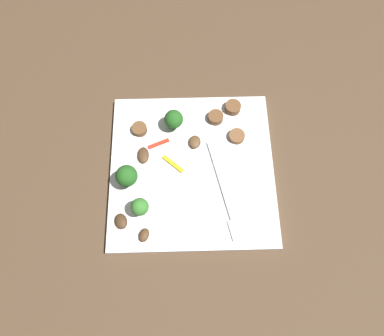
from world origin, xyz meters
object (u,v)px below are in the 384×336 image
(broccoli_floret_0, at_px, (174,119))
(mushroom_3, at_px, (121,221))
(broccoli_floret_1, at_px, (127,176))
(broccoli_floret_2, at_px, (140,207))
(sausage_slice_0, at_px, (237,136))
(pepper_strip_2, at_px, (173,164))
(plate, at_px, (192,169))
(pepper_strip_1, at_px, (159,144))
(sausage_slice_1, at_px, (233,107))
(mushroom_0, at_px, (144,235))
(sausage_slice_2, at_px, (216,117))
(sausage_slice_3, at_px, (140,129))
(mushroom_2, at_px, (143,155))
(fork, at_px, (225,197))
(mushroom_1, at_px, (195,142))

(broccoli_floret_0, bearing_deg, mushroom_3, -26.89)
(broccoli_floret_1, relative_size, broccoli_floret_2, 1.14)
(sausage_slice_0, height_order, pepper_strip_2, sausage_slice_0)
(plate, relative_size, pepper_strip_1, 7.26)
(broccoli_floret_1, bearing_deg, broccoli_floret_0, 144.33)
(sausage_slice_0, bearing_deg, sausage_slice_1, -176.75)
(plate, height_order, sausage_slice_1, sausage_slice_1)
(mushroom_0, xyz_separation_m, pepper_strip_2, (-0.12, 0.05, -0.00))
(sausage_slice_0, height_order, mushroom_3, same)
(broccoli_floret_1, xyz_separation_m, sausage_slice_0, (-0.08, 0.19, -0.03))
(sausage_slice_1, relative_size, sausage_slice_2, 1.04)
(sausage_slice_3, bearing_deg, sausage_slice_2, 98.37)
(mushroom_3, bearing_deg, plate, 127.97)
(broccoli_floret_2, height_order, mushroom_2, broccoli_floret_2)
(broccoli_floret_2, relative_size, mushroom_2, 1.55)
(plate, relative_size, broccoli_floret_1, 5.22)
(sausage_slice_0, distance_m, pepper_strip_2, 0.13)
(mushroom_0, bearing_deg, sausage_slice_1, 145.57)
(sausage_slice_3, xyz_separation_m, mushroom_2, (0.05, 0.01, -0.00))
(fork, height_order, pepper_strip_1, same)
(broccoli_floret_1, bearing_deg, broccoli_floret_2, 23.60)
(mushroom_1, bearing_deg, plate, -7.36)
(broccoli_floret_0, xyz_separation_m, sausage_slice_3, (0.01, -0.06, -0.02))
(fork, height_order, broccoli_floret_0, broccoli_floret_0)
(broccoli_floret_0, relative_size, sausage_slice_1, 1.55)
(plate, bearing_deg, broccoli_floret_0, -159.79)
(fork, distance_m, mushroom_0, 0.15)
(mushroom_2, distance_m, pepper_strip_1, 0.04)
(plate, bearing_deg, pepper_strip_1, -128.97)
(fork, bearing_deg, pepper_strip_1, -145.05)
(pepper_strip_1, bearing_deg, mushroom_2, -49.43)
(broccoli_floret_1, distance_m, mushroom_3, 0.08)
(mushroom_0, bearing_deg, broccoli_floret_0, 165.81)
(sausage_slice_1, distance_m, pepper_strip_2, 0.16)
(mushroom_0, distance_m, mushroom_2, 0.14)
(broccoli_floret_1, distance_m, sausage_slice_3, 0.11)
(broccoli_floret_2, relative_size, sausage_slice_2, 1.73)
(mushroom_3, distance_m, pepper_strip_2, 0.13)
(fork, relative_size, broccoli_floret_0, 3.97)
(mushroom_0, distance_m, pepper_strip_1, 0.17)
(fork, relative_size, mushroom_0, 7.74)
(sausage_slice_0, xyz_separation_m, mushroom_0, (0.17, -0.16, -0.00))
(fork, xyz_separation_m, sausage_slice_2, (-0.15, -0.01, 0.00))
(broccoli_floret_1, relative_size, mushroom_3, 2.04)
(mushroom_3, bearing_deg, sausage_slice_1, 136.54)
(broccoli_floret_2, relative_size, mushroom_1, 1.89)
(broccoli_floret_2, relative_size, pepper_strip_2, 1.08)
(mushroom_1, bearing_deg, pepper_strip_1, -89.58)
(broccoli_floret_1, relative_size, sausage_slice_2, 1.98)
(sausage_slice_0, bearing_deg, pepper_strip_1, -86.03)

